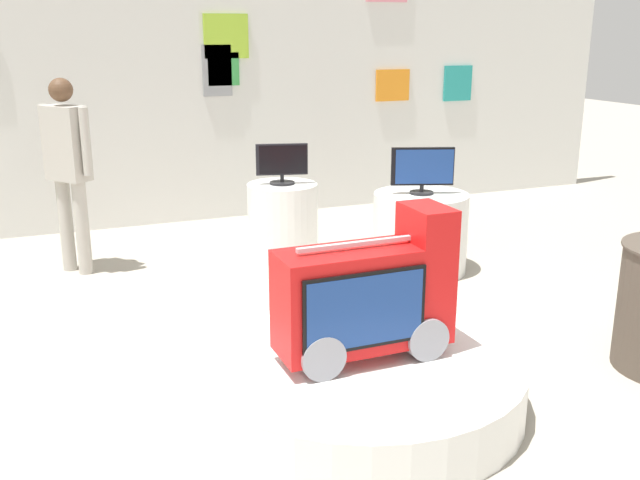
{
  "coord_description": "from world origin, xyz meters",
  "views": [
    {
      "loc": [
        -1.3,
        -3.5,
        2.08
      ],
      "look_at": [
        0.43,
        0.79,
        0.74
      ],
      "focal_mm": 40.68,
      "sensor_mm": 36.0,
      "label": 1
    }
  ],
  "objects": [
    {
      "name": "ground_plane",
      "position": [
        0.0,
        0.0,
        0.0
      ],
      "size": [
        30.0,
        30.0,
        0.0
      ],
      "primitive_type": "plane",
      "color": "#A8A091"
    },
    {
      "name": "back_wall_display",
      "position": [
        0.01,
        4.45,
        1.65
      ],
      "size": [
        11.52,
        0.13,
        3.3
      ],
      "color": "silver",
      "rests_on": "ground"
    },
    {
      "name": "main_display_pedestal",
      "position": [
        0.32,
        -0.11,
        0.15
      ],
      "size": [
        1.83,
        1.83,
        0.3
      ],
      "primitive_type": "cylinder",
      "color": "white",
      "rests_on": "ground"
    },
    {
      "name": "novelty_firetruck_tv",
      "position": [
        0.34,
        -0.12,
        0.64
      ],
      "size": [
        0.99,
        0.4,
        0.84
      ],
      "color": "gray",
      "rests_on": "main_display_pedestal"
    },
    {
      "name": "display_pedestal_left_rear",
      "position": [
        1.83,
        1.9,
        0.35
      ],
      "size": [
        0.83,
        0.83,
        0.7
      ],
      "primitive_type": "cylinder",
      "color": "white",
      "rests_on": "ground"
    },
    {
      "name": "tv_on_left_rear",
      "position": [
        1.83,
        1.9,
        0.92
      ],
      "size": [
        0.53,
        0.22,
        0.41
      ],
      "color": "black",
      "rests_on": "display_pedestal_left_rear"
    },
    {
      "name": "display_pedestal_center_rear",
      "position": [
        0.84,
        2.76,
        0.35
      ],
      "size": [
        0.66,
        0.66,
        0.7
      ],
      "primitive_type": "cylinder",
      "color": "white",
      "rests_on": "ground"
    },
    {
      "name": "tv_on_center_rear",
      "position": [
        0.84,
        2.75,
        0.9
      ],
      "size": [
        0.47,
        0.23,
        0.37
      ],
      "color": "black",
      "rests_on": "display_pedestal_center_rear"
    },
    {
      "name": "shopper_browsing_rear",
      "position": [
        -1.01,
        3.02,
        0.99
      ],
      "size": [
        0.39,
        0.46,
        1.7
      ],
      "color": "#B2ADA3",
      "rests_on": "ground"
    }
  ]
}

